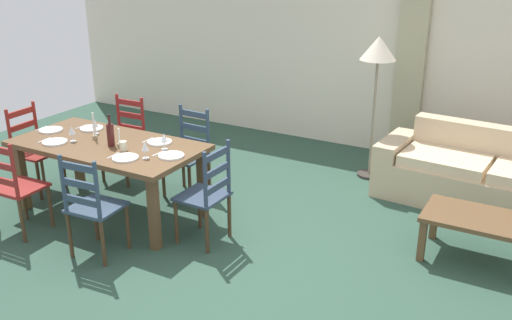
# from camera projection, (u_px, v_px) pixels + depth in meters

# --- Properties ---
(ground_plane) EXTENTS (9.60, 9.60, 0.02)m
(ground_plane) POSITION_uv_depth(u_px,v_px,m) (237.00, 254.00, 5.07)
(ground_plane) COLOR #2D4B3C
(wall_far) EXTENTS (9.60, 0.16, 2.70)m
(wall_far) POSITION_uv_depth(u_px,v_px,m) (369.00, 46.00, 7.27)
(wall_far) COLOR beige
(wall_far) RESTS_ON ground_plane
(curtain_panel_left) EXTENTS (0.35, 0.08, 2.20)m
(curtain_panel_left) POSITION_uv_depth(u_px,v_px,m) (409.00, 72.00, 6.98)
(curtain_panel_left) COLOR #B4AD88
(curtain_panel_left) RESTS_ON ground_plane
(dining_table) EXTENTS (1.90, 0.96, 0.75)m
(dining_table) POSITION_uv_depth(u_px,v_px,m) (108.00, 151.00, 5.61)
(dining_table) COLOR brown
(dining_table) RESTS_ON ground_plane
(dining_chair_near_left) EXTENTS (0.43, 0.41, 0.96)m
(dining_chair_near_left) POSITION_uv_depth(u_px,v_px,m) (14.00, 187.00, 5.26)
(dining_chair_near_left) COLOR maroon
(dining_chair_near_left) RESTS_ON ground_plane
(dining_chair_near_right) EXTENTS (0.45, 0.43, 0.96)m
(dining_chair_near_right) POSITION_uv_depth(u_px,v_px,m) (92.00, 206.00, 4.87)
(dining_chair_near_right) COLOR #2E4055
(dining_chair_near_right) RESTS_ON ground_plane
(dining_chair_far_left) EXTENTS (0.43, 0.41, 0.96)m
(dining_chair_far_left) POSITION_uv_depth(u_px,v_px,m) (125.00, 139.00, 6.53)
(dining_chair_far_left) COLOR maroon
(dining_chair_far_left) RESTS_ON ground_plane
(dining_chair_far_right) EXTENTS (0.44, 0.42, 0.96)m
(dining_chair_far_right) POSITION_uv_depth(u_px,v_px,m) (189.00, 153.00, 6.11)
(dining_chair_far_right) COLOR #2F455A
(dining_chair_far_right) RESTS_ON ground_plane
(dining_chair_head_west) EXTENTS (0.41, 0.43, 0.96)m
(dining_chair_head_west) POSITION_uv_depth(u_px,v_px,m) (34.00, 149.00, 6.20)
(dining_chair_head_west) COLOR maroon
(dining_chair_head_west) RESTS_ON ground_plane
(dining_chair_head_east) EXTENTS (0.41, 0.43, 0.96)m
(dining_chair_head_east) POSITION_uv_depth(u_px,v_px,m) (207.00, 194.00, 5.11)
(dining_chair_head_east) COLOR #2E3E54
(dining_chair_head_east) RESTS_ON ground_plane
(dinner_plate_near_left) EXTENTS (0.24, 0.24, 0.02)m
(dinner_plate_near_left) POSITION_uv_depth(u_px,v_px,m) (55.00, 142.00, 5.58)
(dinner_plate_near_left) COLOR white
(dinner_plate_near_left) RESTS_ON dining_table
(fork_near_left) EXTENTS (0.03, 0.17, 0.01)m
(fork_near_left) POSITION_uv_depth(u_px,v_px,m) (44.00, 140.00, 5.65)
(fork_near_left) COLOR silver
(fork_near_left) RESTS_ON dining_table
(dinner_plate_near_right) EXTENTS (0.24, 0.24, 0.02)m
(dinner_plate_near_right) POSITION_uv_depth(u_px,v_px,m) (125.00, 158.00, 5.17)
(dinner_plate_near_right) COLOR white
(dinner_plate_near_right) RESTS_ON dining_table
(fork_near_right) EXTENTS (0.03, 0.17, 0.01)m
(fork_near_right) POSITION_uv_depth(u_px,v_px,m) (113.00, 156.00, 5.24)
(fork_near_right) COLOR silver
(fork_near_right) RESTS_ON dining_table
(dinner_plate_far_left) EXTENTS (0.24, 0.24, 0.02)m
(dinner_plate_far_left) POSITION_uv_depth(u_px,v_px,m) (92.00, 128.00, 5.99)
(dinner_plate_far_left) COLOR white
(dinner_plate_far_left) RESTS_ON dining_table
(fork_far_left) EXTENTS (0.02, 0.17, 0.01)m
(fork_far_left) POSITION_uv_depth(u_px,v_px,m) (81.00, 127.00, 6.06)
(fork_far_left) COLOR silver
(fork_far_left) RESTS_ON dining_table
(dinner_plate_far_right) EXTENTS (0.24, 0.24, 0.02)m
(dinner_plate_far_right) POSITION_uv_depth(u_px,v_px,m) (160.00, 142.00, 5.58)
(dinner_plate_far_right) COLOR white
(dinner_plate_far_right) RESTS_ON dining_table
(fork_far_right) EXTENTS (0.02, 0.17, 0.01)m
(fork_far_right) POSITION_uv_depth(u_px,v_px,m) (148.00, 140.00, 5.65)
(fork_far_right) COLOR silver
(fork_far_right) RESTS_ON dining_table
(dinner_plate_head_west) EXTENTS (0.24, 0.24, 0.02)m
(dinner_plate_head_west) POSITION_uv_depth(u_px,v_px,m) (51.00, 130.00, 5.93)
(dinner_plate_head_west) COLOR white
(dinner_plate_head_west) RESTS_ON dining_table
(fork_head_west) EXTENTS (0.03, 0.17, 0.01)m
(fork_head_west) POSITION_uv_depth(u_px,v_px,m) (41.00, 128.00, 6.00)
(fork_head_west) COLOR silver
(fork_head_west) RESTS_ON dining_table
(dinner_plate_head_east) EXTENTS (0.24, 0.24, 0.02)m
(dinner_plate_head_east) POSITION_uv_depth(u_px,v_px,m) (171.00, 156.00, 5.22)
(dinner_plate_head_east) COLOR white
(dinner_plate_head_east) RESTS_ON dining_table
(fork_head_east) EXTENTS (0.02, 0.17, 0.01)m
(fork_head_east) POSITION_uv_depth(u_px,v_px,m) (158.00, 154.00, 5.29)
(fork_head_east) COLOR silver
(fork_head_east) RESTS_ON dining_table
(wine_bottle) EXTENTS (0.07, 0.07, 0.32)m
(wine_bottle) POSITION_uv_depth(u_px,v_px,m) (110.00, 134.00, 5.46)
(wine_bottle) COLOR #471919
(wine_bottle) RESTS_ON dining_table
(wine_glass_near_left) EXTENTS (0.06, 0.06, 0.16)m
(wine_glass_near_left) POSITION_uv_depth(u_px,v_px,m) (72.00, 131.00, 5.58)
(wine_glass_near_left) COLOR white
(wine_glass_near_left) RESTS_ON dining_table
(wine_glass_near_right) EXTENTS (0.06, 0.06, 0.16)m
(wine_glass_near_right) POSITION_uv_depth(u_px,v_px,m) (145.00, 147.00, 5.14)
(wine_glass_near_right) COLOR white
(wine_glass_near_right) RESTS_ON dining_table
(wine_glass_far_left) EXTENTS (0.06, 0.06, 0.16)m
(wine_glass_far_left) POSITION_uv_depth(u_px,v_px,m) (95.00, 124.00, 5.80)
(wine_glass_far_left) COLOR white
(wine_glass_far_left) RESTS_ON dining_table
(wine_glass_far_right) EXTENTS (0.06, 0.06, 0.16)m
(wine_glass_far_right) POSITION_uv_depth(u_px,v_px,m) (164.00, 138.00, 5.37)
(wine_glass_far_right) COLOR white
(wine_glass_far_right) RESTS_ON dining_table
(coffee_cup_primary) EXTENTS (0.07, 0.07, 0.09)m
(coffee_cup_primary) POSITION_uv_depth(u_px,v_px,m) (123.00, 146.00, 5.37)
(coffee_cup_primary) COLOR beige
(coffee_cup_primary) RESTS_ON dining_table
(candle_tall) EXTENTS (0.05, 0.05, 0.28)m
(candle_tall) POSITION_uv_depth(u_px,v_px,m) (94.00, 132.00, 5.65)
(candle_tall) COLOR #998C66
(candle_tall) RESTS_ON dining_table
(candle_short) EXTENTS (0.05, 0.05, 0.19)m
(candle_short) POSITION_uv_depth(u_px,v_px,m) (120.00, 142.00, 5.44)
(candle_short) COLOR #998C66
(candle_short) RESTS_ON dining_table
(couch) EXTENTS (2.33, 0.96, 0.80)m
(couch) POSITION_uv_depth(u_px,v_px,m) (491.00, 180.00, 5.88)
(couch) COLOR #CBB18B
(couch) RESTS_ON ground_plane
(coffee_table) EXTENTS (0.90, 0.56, 0.42)m
(coffee_table) POSITION_uv_depth(u_px,v_px,m) (478.00, 223.00, 4.84)
(coffee_table) COLOR brown
(coffee_table) RESTS_ON ground_plane
(standing_lamp) EXTENTS (0.40, 0.40, 1.64)m
(standing_lamp) POSITION_uv_depth(u_px,v_px,m) (378.00, 57.00, 6.25)
(standing_lamp) COLOR #332D28
(standing_lamp) RESTS_ON ground_plane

